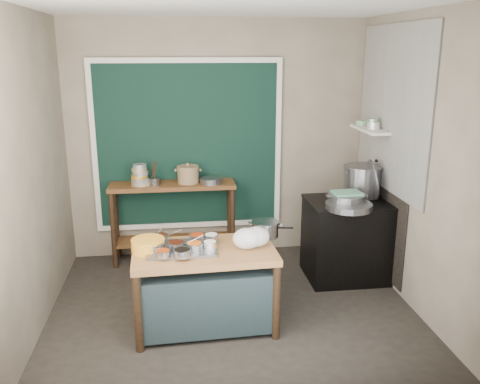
{
  "coord_description": "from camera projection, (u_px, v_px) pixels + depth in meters",
  "views": [
    {
      "loc": [
        -0.5,
        -4.47,
        2.44
      ],
      "look_at": [
        0.11,
        0.25,
        1.11
      ],
      "focal_mm": 38.0,
      "sensor_mm": 36.0,
      "label": 1
    }
  ],
  "objects": [
    {
      "name": "utensil_cup",
      "position": [
        154.0,
        181.0,
        5.8
      ],
      "size": [
        0.15,
        0.15,
        0.09
      ],
      "primitive_type": "cylinder",
      "rotation": [
        0.0,
        0.0,
        0.05
      ],
      "color": "gray",
      "rests_on": "back_counter"
    },
    {
      "name": "condiment_bowls",
      "position": [
        180.0,
        244.0,
        4.42
      ],
      "size": [
        0.65,
        0.51,
        0.07
      ],
      "color": "silver",
      "rests_on": "condiment_tray"
    },
    {
      "name": "stove_block",
      "position": [
        348.0,
        240.0,
        5.57
      ],
      "size": [
        0.9,
        0.68,
        0.85
      ],
      "primitive_type": "cube",
      "color": "black",
      "rests_on": "floor"
    },
    {
      "name": "stock_pot",
      "position": [
        362.0,
        181.0,
        5.61
      ],
      "size": [
        0.53,
        0.53,
        0.34
      ],
      "primitive_type": null,
      "rotation": [
        0.0,
        0.0,
        0.27
      ],
      "color": "gray",
      "rests_on": "stove_top"
    },
    {
      "name": "left_wall",
      "position": [
        30.0,
        175.0,
        4.4
      ],
      "size": [
        0.02,
        3.0,
        2.8
      ],
      "primitive_type": "cube",
      "color": "gray",
      "rests_on": "floor"
    },
    {
      "name": "ceramic_crock",
      "position": [
        188.0,
        175.0,
        5.89
      ],
      "size": [
        0.29,
        0.29,
        0.18
      ],
      "primitive_type": null,
      "rotation": [
        0.0,
        0.0,
        -0.11
      ],
      "color": "olive",
      "rests_on": "back_counter"
    },
    {
      "name": "condiment_tray",
      "position": [
        182.0,
        249.0,
        4.44
      ],
      "size": [
        0.61,
        0.44,
        0.03
      ],
      "primitive_type": "cube",
      "rotation": [
        0.0,
        0.0,
        -0.01
      ],
      "color": "gray",
      "rests_on": "prep_table"
    },
    {
      "name": "wide_bowl",
      "position": [
        211.0,
        181.0,
        5.88
      ],
      "size": [
        0.27,
        0.27,
        0.06
      ],
      "primitive_type": "cylinder",
      "rotation": [
        0.0,
        0.0,
        0.07
      ],
      "color": "gray",
      "rests_on": "back_counter"
    },
    {
      "name": "tile_panel",
      "position": [
        392.0,
        109.0,
        5.23
      ],
      "size": [
        0.02,
        1.7,
        1.7
      ],
      "primitive_type": "cube",
      "color": "#B2B2AA",
      "rests_on": "right_wall"
    },
    {
      "name": "shallow_pan",
      "position": [
        349.0,
        206.0,
        5.16
      ],
      "size": [
        0.54,
        0.54,
        0.06
      ],
      "primitive_type": "cylinder",
      "rotation": [
        0.0,
        0.0,
        -0.14
      ],
      "color": "gray",
      "rests_on": "stove_top"
    },
    {
      "name": "back_wall",
      "position": [
        217.0,
        140.0,
        6.05
      ],
      "size": [
        3.5,
        0.02,
        2.8
      ],
      "primitive_type": "cube",
      "color": "gray",
      "rests_on": "floor"
    },
    {
      "name": "soot_patch",
      "position": [
        381.0,
        212.0,
        5.64
      ],
      "size": [
        0.01,
        1.3,
        1.3
      ],
      "primitive_type": "cube",
      "color": "black",
      "rests_on": "right_wall"
    },
    {
      "name": "curtain_frame",
      "position": [
        188.0,
        146.0,
        5.98
      ],
      "size": [
        2.22,
        0.03,
        2.02
      ],
      "primitive_type": null,
      "color": "beige",
      "rests_on": "back_wall"
    },
    {
      "name": "stove_top",
      "position": [
        351.0,
        202.0,
        5.45
      ],
      "size": [
        0.92,
        0.69,
        0.03
      ],
      "primitive_type": "cube",
      "color": "black",
      "rests_on": "stove_block"
    },
    {
      "name": "pot_lid",
      "position": [
        373.0,
        179.0,
        5.47
      ],
      "size": [
        0.19,
        0.45,
        0.44
      ],
      "primitive_type": "cylinder",
      "rotation": [
        0.0,
        1.36,
        -0.17
      ],
      "color": "gray",
      "rests_on": "stove_top"
    },
    {
      "name": "shelf_bowl_green",
      "position": [
        362.0,
        123.0,
        5.79
      ],
      "size": [
        0.18,
        0.18,
        0.05
      ],
      "primitive_type": "cylinder",
      "rotation": [
        0.0,
        0.0,
        0.4
      ],
      "color": "gray",
      "rests_on": "wall_shelf"
    },
    {
      "name": "curtain_panel",
      "position": [
        188.0,
        146.0,
        5.99
      ],
      "size": [
        2.1,
        0.02,
        1.9
      ],
      "primitive_type": "cube",
      "color": "black",
      "rests_on": "back_wall"
    },
    {
      "name": "right_wall",
      "position": [
        415.0,
        163.0,
        4.83
      ],
      "size": [
        0.02,
        3.0,
        2.8
      ],
      "primitive_type": "cube",
      "color": "gray",
      "rests_on": "floor"
    },
    {
      "name": "plastic_bag_b",
      "position": [
        256.0,
        237.0,
        4.51
      ],
      "size": [
        0.29,
        0.27,
        0.18
      ],
      "primitive_type": "ellipsoid",
      "rotation": [
        0.0,
        0.0,
        0.31
      ],
      "color": "white",
      "rests_on": "prep_table"
    },
    {
      "name": "plastic_bag_a",
      "position": [
        247.0,
        239.0,
        4.46
      ],
      "size": [
        0.3,
        0.27,
        0.19
      ],
      "primitive_type": "ellipsoid",
      "rotation": [
        0.0,
        0.0,
        -0.28
      ],
      "color": "white",
      "rests_on": "prep_table"
    },
    {
      "name": "prep_table",
      "position": [
        205.0,
        288.0,
        4.57
      ],
      "size": [
        1.28,
        0.77,
        0.75
      ],
      "primitive_type": "cube",
      "rotation": [
        0.0,
        0.0,
        0.04
      ],
      "color": "olive",
      "rests_on": "floor"
    },
    {
      "name": "shelf_bowl_stack",
      "position": [
        373.0,
        124.0,
        5.48
      ],
      "size": [
        0.14,
        0.14,
        0.11
      ],
      "color": "silver",
      "rests_on": "wall_shelf"
    },
    {
      "name": "saucepan",
      "position": [
        265.0,
        229.0,
        4.76
      ],
      "size": [
        0.31,
        0.31,
        0.15
      ],
      "primitive_type": null,
      "rotation": [
        0.0,
        0.0,
        -0.19
      ],
      "color": "gray",
      "rests_on": "prep_table"
    },
    {
      "name": "green_cloth",
      "position": [
        347.0,
        193.0,
        5.24
      ],
      "size": [
        0.29,
        0.23,
        0.02
      ],
      "primitive_type": "cube",
      "rotation": [
        0.0,
        0.0,
        0.04
      ],
      "color": "#4F8663",
      "rests_on": "steamer"
    },
    {
      "name": "wall_shelf",
      "position": [
        370.0,
        129.0,
        5.57
      ],
      "size": [
        0.22,
        0.7,
        0.03
      ],
      "primitive_type": "cube",
      "color": "beige",
      "rests_on": "right_wall"
    },
    {
      "name": "steamer",
      "position": [
        347.0,
        200.0,
        5.26
      ],
      "size": [
        0.43,
        0.43,
        0.13
      ],
      "primitive_type": null,
      "rotation": [
        0.0,
        0.0,
        -0.11
      ],
      "color": "gray",
      "rests_on": "stove_top"
    },
    {
      "name": "bowl_stack",
      "position": [
        140.0,
        176.0,
        5.78
      ],
      "size": [
        0.22,
        0.22,
        0.24
      ],
      "color": "tan",
      "rests_on": "back_counter"
    },
    {
      "name": "back_counter",
      "position": [
        174.0,
        222.0,
        6.02
      ],
      "size": [
        1.45,
        0.4,
        0.95
      ],
      "primitive_type": "cube",
      "color": "#583519",
      "rests_on": "floor"
    },
    {
      "name": "ceiling",
      "position": [
        231.0,
        4.0,
        4.23
      ],
      "size": [
        3.5,
        3.0,
        0.02
      ],
      "primitive_type": "cube",
      "color": "gray",
      "rests_on": "back_wall"
    },
    {
      "name": "yellow_basin",
      "position": [
        148.0,
        245.0,
        4.41
      ],
      "size": [
        0.36,
        0.36,
        0.11
      ],
      "primitive_type": "cylinder",
      "rotation": [
        0.0,
        0.0,
        0.3
      ],
      "color": "gold",
      "rests_on": "prep_table"
    },
    {
      "name": "floor",
      "position": [
        232.0,
        308.0,
        4.99
      ],
      "size": [
        3.5,
        3.0,
        0.02
      ],
      "primitive_type": "cube",
      "color": "black",
      "rests_on": "ground"
    }
  ]
}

